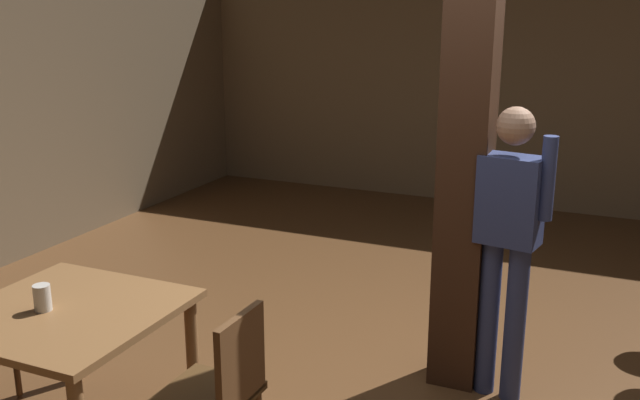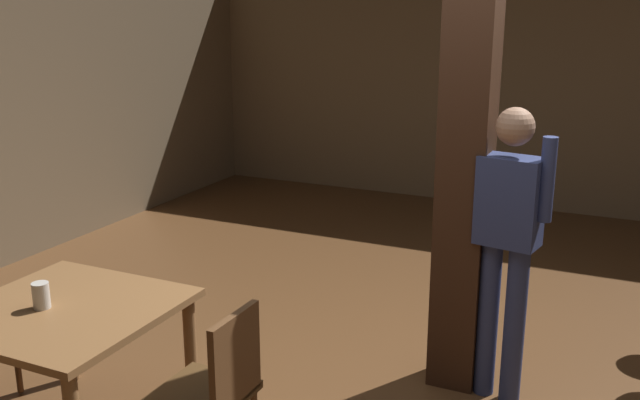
# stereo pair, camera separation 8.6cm
# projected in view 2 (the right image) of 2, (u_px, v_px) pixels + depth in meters

# --- Properties ---
(ground_plane) EXTENTS (10.80, 10.80, 0.00)m
(ground_plane) POSITION_uv_depth(u_px,v_px,m) (411.00, 397.00, 4.22)
(ground_plane) COLOR brown
(wall_back) EXTENTS (8.00, 0.10, 2.80)m
(wall_back) POSITION_uv_depth(u_px,v_px,m) (543.00, 85.00, 7.78)
(wall_back) COLOR #756047
(wall_back) RESTS_ON ground_plane
(pillar) EXTENTS (0.28, 0.28, 2.80)m
(pillar) POSITION_uv_depth(u_px,v_px,m) (466.00, 158.00, 4.05)
(pillar) COLOR #382114
(pillar) RESTS_ON ground_plane
(dining_table) EXTENTS (1.03, 1.03, 0.75)m
(dining_table) POSITION_uv_depth(u_px,v_px,m) (67.00, 327.00, 3.69)
(dining_table) COLOR brown
(dining_table) RESTS_ON ground_plane
(chair_east) EXTENTS (0.43, 0.43, 0.89)m
(chair_east) POSITION_uv_depth(u_px,v_px,m) (216.00, 387.00, 3.35)
(chair_east) COLOR #4C3319
(chair_east) RESTS_ON ground_plane
(napkin_cup) EXTENTS (0.09, 0.09, 0.14)m
(napkin_cup) POSITION_uv_depth(u_px,v_px,m) (41.00, 295.00, 3.63)
(napkin_cup) COLOR beige
(napkin_cup) RESTS_ON dining_table
(standing_person) EXTENTS (0.47, 0.26, 1.72)m
(standing_person) POSITION_uv_depth(u_px,v_px,m) (507.00, 235.00, 3.97)
(standing_person) COLOR navy
(standing_person) RESTS_ON ground_plane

